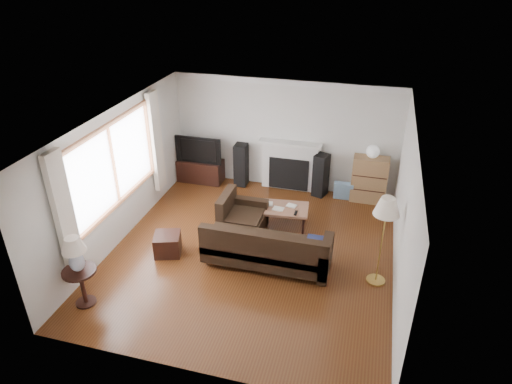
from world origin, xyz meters
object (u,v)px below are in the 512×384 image
(coffee_table, at_px, (279,217))
(floor_lamp, at_px, (382,242))
(side_table, at_px, (83,287))
(tv_stand, at_px, (201,170))
(bookshelf, at_px, (369,179))
(sectional_sofa, at_px, (267,245))

(coffee_table, xyz_separation_m, floor_lamp, (1.94, -1.23, 0.57))
(floor_lamp, distance_m, side_table, 4.73)
(tv_stand, bearing_deg, bookshelf, 0.67)
(coffee_table, height_order, floor_lamp, floor_lamp)
(bookshelf, height_order, coffee_table, bookshelf)
(tv_stand, relative_size, side_table, 1.64)
(sectional_sofa, bearing_deg, coffee_table, 93.24)
(bookshelf, bearing_deg, floor_lamp, -83.81)
(floor_lamp, bearing_deg, side_table, -158.32)
(side_table, bearing_deg, tv_stand, 87.38)
(bookshelf, bearing_deg, tv_stand, -179.33)
(tv_stand, height_order, coffee_table, tv_stand)
(sectional_sofa, height_order, coffee_table, sectional_sofa)
(sectional_sofa, distance_m, coffee_table, 1.25)
(bookshelf, xyz_separation_m, sectional_sofa, (-1.57, -2.77, -0.13))
(tv_stand, relative_size, sectional_sofa, 0.44)
(bookshelf, xyz_separation_m, side_table, (-4.07, -4.50, -0.19))
(coffee_table, bearing_deg, sectional_sofa, -93.24)
(coffee_table, bearing_deg, floor_lamp, -38.80)
(tv_stand, distance_m, bookshelf, 3.88)
(sectional_sofa, relative_size, floor_lamp, 1.49)
(bookshelf, xyz_separation_m, coffee_table, (-1.64, -1.53, -0.29))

